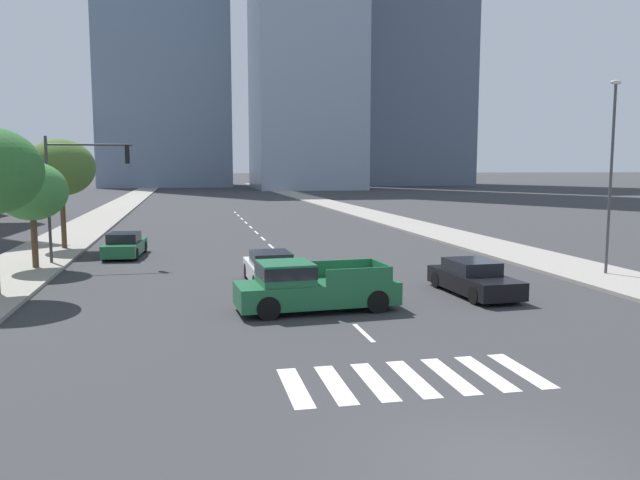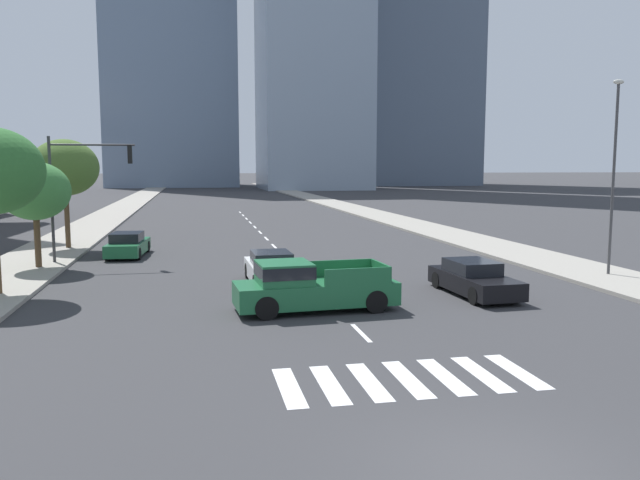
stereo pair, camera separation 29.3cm
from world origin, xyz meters
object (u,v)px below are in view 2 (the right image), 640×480
Objects in this scene: pickup_truck at (308,287)px; sedan_green_2 at (128,245)px; street_tree_second at (35,191)px; street_tree_third at (65,168)px; sedan_black_1 at (474,279)px; street_lamp_east at (614,164)px; sedan_white_0 at (271,269)px; traffic_signal_far at (82,177)px.

pickup_truck is 1.23× the size of sedan_green_2.
street_tree_third is at bearing 90.00° from street_tree_second.
sedan_black_1 is 18.82m from sedan_green_2.
pickup_truck is 0.66× the size of street_lamp_east.
sedan_white_0 is at bearing 174.54° from street_lamp_east.
street_tree_second is (-17.27, 9.16, 3.04)m from sedan_black_1.
pickup_truck is at bearing -174.29° from sedan_white_0.
pickup_truck is 6.68m from sedan_black_1.
street_tree_third is (-10.11, 12.55, 4.06)m from sedan_white_0.
sedan_black_1 is 24.03m from street_tree_third.
pickup_truck is 1.18× the size of sedan_black_1.
traffic_signal_far is (-15.44, 10.57, 3.67)m from sedan_black_1.
pickup_truck is at bearing -165.24° from street_lamp_east.
pickup_truck is 0.89× the size of street_tree_third.
street_lamp_east is (7.31, 2.28, 4.27)m from sedan_black_1.
sedan_green_2 is 4.71m from traffic_signal_far.
street_lamp_east is (13.85, 3.65, 4.05)m from pickup_truck.
traffic_signal_far reaches higher than sedan_black_1.
traffic_signal_far is at bearing 37.63° from street_tree_second.
pickup_truck is 14.88m from street_lamp_east.
sedan_white_0 is 11.90m from street_tree_second.
street_lamp_east reaches higher than sedan_green_2.
sedan_green_2 is 23.92m from street_lamp_east.
street_lamp_east reaches higher than street_tree_third.
pickup_truck is 0.90× the size of traffic_signal_far.
street_lamp_east reaches higher than sedan_white_0.
sedan_green_2 is 0.92× the size of street_tree_second.
street_lamp_east is (22.75, -8.29, 0.61)m from traffic_signal_far.
sedan_white_0 is 0.90× the size of street_tree_second.
street_tree_second is at bearing 60.09° from sedan_white_0.
pickup_truck reaches higher than sedan_black_1.
sedan_green_2 is at bearing 46.42° from street_tree_second.
sedan_green_2 is at bearing 53.26° from traffic_signal_far.
street_tree_third is (-0.00, 7.05, 1.04)m from street_tree_second.
sedan_white_0 is at bearing -39.83° from traffic_signal_far.
street_tree_second is (-10.11, 5.50, 3.02)m from sedan_white_0.
traffic_signal_far is at bearing -56.90° from pickup_truck.
sedan_white_0 is 11.38m from traffic_signal_far.
traffic_signal_far is 24.22m from street_lamp_east.
sedan_black_1 is at bearing -27.94° from street_tree_second.
sedan_green_2 is (-6.51, 9.28, -0.02)m from sedan_white_0.
street_lamp_east is 28.25m from street_tree_third.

